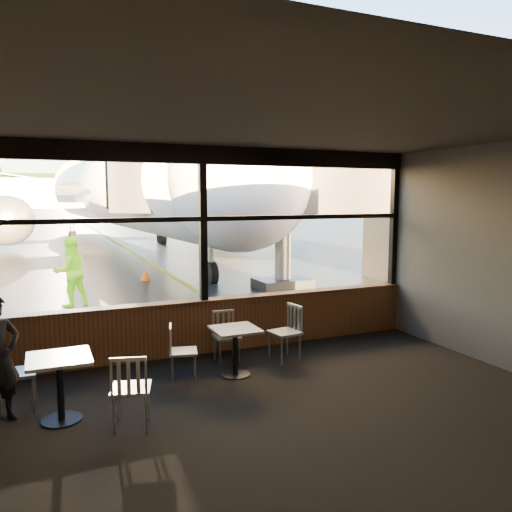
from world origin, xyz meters
TOP-DOWN VIEW (x-y plane):
  - ground_plane at (0.00, 120.00)m, footprint 520.00×520.00m
  - carpet_floor at (0.00, -3.00)m, footprint 8.00×6.00m
  - ceiling at (0.00, -3.00)m, footprint 8.00×6.00m
  - wall_back at (0.00, -6.00)m, footprint 8.00×0.04m
  - window_sill at (0.00, 0.00)m, footprint 8.00×0.28m
  - window_header at (0.00, 0.00)m, footprint 8.00×0.18m
  - mullion_centre at (0.00, 0.00)m, footprint 0.12×0.12m
  - mullion_right at (3.95, 0.00)m, footprint 0.12×0.12m
  - window_transom at (0.00, 0.00)m, footprint 8.00×0.10m
  - airliner at (1.53, 19.32)m, footprint 34.02×39.96m
  - jet_bridge at (3.60, 5.50)m, footprint 9.33×11.41m
  - cafe_table_near at (0.09, -1.26)m, footprint 0.66×0.66m
  - cafe_table_mid at (-2.37, -1.86)m, footprint 0.72×0.72m
  - chair_near_e at (1.07, -0.94)m, footprint 0.57×0.57m
  - chair_near_w at (-0.67, -1.12)m, footprint 0.55×0.55m
  - chair_near_n at (0.18, -0.63)m, footprint 0.47×0.47m
  - chair_mid_s at (-1.62, -2.36)m, footprint 0.61×0.61m
  - chair_mid_w at (-2.84, -1.29)m, footprint 0.53×0.53m
  - ground_crew at (-1.89, 4.83)m, footprint 1.02×0.92m
  - cone_nose at (0.53, 7.95)m, footprint 0.31×0.31m
  - terminal_annex at (10.00, 2.50)m, footprint 5.00×7.00m
  - hangar_mid at (0.00, 185.00)m, footprint 38.00×15.00m
  - hangar_right at (60.00, 178.00)m, footprint 50.00×20.00m
  - fuel_tank_c at (-10.00, 182.00)m, footprint 8.00×8.00m
  - treeline at (0.00, 210.00)m, footprint 360.00×3.00m

SIDE VIEW (x-z plane):
  - ground_plane at x=0.00m, z-range 0.00..0.00m
  - carpet_floor at x=0.00m, z-range 0.01..0.01m
  - cone_nose at x=0.53m, z-range 0.00..0.43m
  - cafe_table_near at x=0.09m, z-range 0.00..0.73m
  - cafe_table_mid at x=-2.37m, z-range 0.00..0.79m
  - chair_near_n at x=0.18m, z-range 0.00..0.83m
  - chair_near_w at x=-0.67m, z-range 0.00..0.83m
  - window_sill at x=0.00m, z-range 0.00..0.90m
  - chair_mid_s at x=-1.62m, z-range 0.00..0.92m
  - chair_near_e at x=1.07m, z-range 0.00..0.93m
  - chair_mid_w at x=-2.84m, z-range 0.00..0.93m
  - ground_crew at x=-1.89m, z-range 0.00..1.71m
  - wall_back at x=0.00m, z-range 0.00..3.50m
  - mullion_centre at x=0.00m, z-range 0.90..3.50m
  - mullion_right at x=3.95m, z-range 0.90..3.50m
  - window_transom at x=0.00m, z-range 2.26..2.34m
  - jet_bridge at x=3.60m, z-range 0.00..4.98m
  - terminal_annex at x=10.00m, z-range 0.00..6.00m
  - fuel_tank_c at x=-10.00m, z-range 0.00..6.00m
  - window_header at x=0.00m, z-range 3.20..3.50m
  - ceiling at x=0.00m, z-range 3.48..3.52m
  - hangar_mid at x=0.00m, z-range 0.00..10.00m
  - airliner at x=1.53m, z-range 0.00..11.63m
  - hangar_right at x=60.00m, z-range 0.00..12.00m
  - treeline at x=0.00m, z-range 0.00..12.00m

